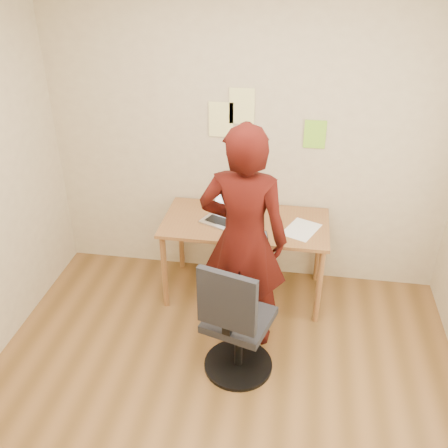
% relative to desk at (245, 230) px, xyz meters
% --- Properties ---
extents(room, '(3.58, 3.58, 2.78)m').
position_rel_desk_xyz_m(room, '(-0.04, -1.38, 0.70)').
color(room, brown).
rests_on(room, ground).
extents(desk, '(1.40, 0.70, 0.74)m').
position_rel_desk_xyz_m(desk, '(0.00, 0.00, 0.00)').
color(desk, brown).
rests_on(desk, ground).
extents(laptop, '(0.40, 0.38, 0.22)m').
position_rel_desk_xyz_m(laptop, '(-0.19, 0.00, 0.14)').
color(laptop, '#B4B3BB').
rests_on(laptop, desk).
extents(paper_sheet, '(0.35, 0.40, 0.00)m').
position_rel_desk_xyz_m(paper_sheet, '(0.47, -0.06, 0.09)').
color(paper_sheet, white).
rests_on(paper_sheet, desk).
extents(phone, '(0.09, 0.14, 0.01)m').
position_rel_desk_xyz_m(phone, '(0.17, -0.21, 0.09)').
color(phone, black).
rests_on(phone, desk).
extents(wall_note_left, '(0.21, 0.00, 0.30)m').
position_rel_desk_xyz_m(wall_note_left, '(-0.27, 0.36, 0.85)').
color(wall_note_left, '#FAF695').
rests_on(wall_note_left, room).
extents(wall_note_mid, '(0.21, 0.00, 0.30)m').
position_rel_desk_xyz_m(wall_note_mid, '(-0.09, 0.36, 0.97)').
color(wall_note_mid, '#FAF695').
rests_on(wall_note_mid, room).
extents(wall_note_right, '(0.18, 0.00, 0.24)m').
position_rel_desk_xyz_m(wall_note_right, '(0.52, 0.36, 0.76)').
color(wall_note_right, '#8DDC31').
rests_on(wall_note_right, room).
extents(office_chair, '(0.54, 0.55, 0.99)m').
position_rel_desk_xyz_m(office_chair, '(0.06, -0.98, -0.23)').
color(office_chair, black).
rests_on(office_chair, ground).
extents(person, '(0.68, 0.47, 1.80)m').
position_rel_desk_xyz_m(person, '(0.05, -0.56, 0.25)').
color(person, '#350B07').
rests_on(person, ground).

